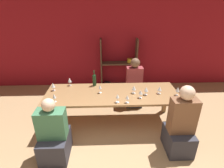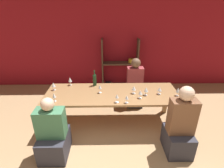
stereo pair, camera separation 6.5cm
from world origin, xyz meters
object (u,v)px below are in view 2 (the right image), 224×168
object	(u,v)px
wine_glass_red_b	(146,90)
wine_glass_empty_b	(54,96)
wine_glass_red_c	(70,80)
wine_glass_white_a	(134,88)
shelf_unit	(120,70)
wine_glass_red_a	(127,97)
person_near_a	(53,136)
person_far_a	(134,88)
wine_glass_red_d	(140,93)
wine_glass_white_b	(178,90)
wine_glass_empty_a	(100,87)
wine_glass_empty_c	(160,89)
wine_glass_white_d	(53,85)
wine_glass_white_c	(117,97)
dining_table	(112,96)
person_near_b	(180,129)
wine_bottle_green	(95,79)

from	to	relation	value
wine_glass_red_b	wine_glass_empty_b	bearing A→B (deg)	-173.09
wine_glass_red_c	wine_glass_white_a	world-z (taller)	wine_glass_red_c
shelf_unit	wine_glass_red_c	size ratio (longest dim) A/B	7.95
wine_glass_red_a	person_near_a	bearing A→B (deg)	-159.31
wine_glass_white_a	person_far_a	size ratio (longest dim) A/B	0.13
wine_glass_red_c	wine_glass_red_d	xyz separation A→B (m)	(1.42, -0.60, -0.01)
wine_glass_white_b	wine_glass_empty_a	xyz separation A→B (m)	(-1.49, 0.15, 0.00)
wine_glass_red_c	wine_glass_white_b	xyz separation A→B (m)	(2.15, -0.52, -0.01)
wine_glass_empty_a	wine_glass_empty_c	bearing A→B (deg)	-3.68
wine_glass_white_b	person_near_a	bearing A→B (deg)	-162.28
wine_glass_empty_c	person_near_a	xyz separation A→B (m)	(-1.90, -0.79, -0.44)
wine_glass_white_d	person_near_a	bearing A→B (deg)	-77.69
wine_glass_red_c	wine_glass_empty_c	xyz separation A→B (m)	(1.82, -0.45, -0.02)
wine_glass_white_c	wine_glass_empty_c	xyz separation A→B (m)	(0.84, 0.31, -0.01)
dining_table	wine_glass_red_d	bearing A→B (deg)	-22.52
wine_glass_white_d	person_near_b	bearing A→B (deg)	-22.51
wine_glass_empty_b	person_near_a	bearing A→B (deg)	-82.16
dining_table	wine_bottle_green	world-z (taller)	wine_bottle_green
wine_glass_red_d	person_near_a	world-z (taller)	person_near_a
wine_glass_white_b	wine_glass_empty_c	world-z (taller)	wine_glass_white_b
wine_glass_empty_a	person_near_b	world-z (taller)	person_near_b
person_far_a	wine_glass_white_a	bearing A→B (deg)	80.20
shelf_unit	wine_glass_red_d	bearing A→B (deg)	-83.37
wine_glass_red_c	wine_glass_white_d	distance (m)	0.37
wine_glass_white_b	person_near_a	size ratio (longest dim) A/B	0.16
wine_glass_empty_a	wine_glass_red_d	bearing A→B (deg)	-17.02
wine_glass_red_b	wine_glass_red_a	bearing A→B (deg)	-144.59
wine_glass_empty_a	person_far_a	bearing A→B (deg)	43.62
wine_glass_red_c	wine_glass_white_a	distance (m)	1.39
wine_glass_red_a	wine_glass_empty_c	world-z (taller)	wine_glass_red_a
wine_glass_white_b	shelf_unit	bearing A→B (deg)	116.26
wine_glass_empty_a	dining_table	bearing A→B (deg)	-4.00
wine_bottle_green	wine_glass_empty_c	size ratio (longest dim) A/B	2.27
wine_glass_white_c	wine_glass_white_a	bearing A→B (deg)	44.52
wine_glass_white_a	wine_bottle_green	bearing A→B (deg)	153.58
person_near_b	shelf_unit	bearing A→B (deg)	107.28
shelf_unit	wine_glass_white_a	size ratio (longest dim) A/B	9.03
wine_glass_red_c	person_near_b	distance (m)	2.36
dining_table	wine_glass_red_b	world-z (taller)	wine_glass_red_b
wine_bottle_green	wine_glass_empty_b	size ratio (longest dim) A/B	2.07
wine_glass_white_b	person_near_b	size ratio (longest dim) A/B	0.14
wine_glass_red_c	person_near_b	world-z (taller)	person_near_b
dining_table	wine_glass_white_c	distance (m)	0.42
person_far_a	wine_glass_red_a	bearing A→B (deg)	75.03
wine_glass_red_c	wine_glass_white_a	size ratio (longest dim) A/B	1.14
wine_glass_red_d	person_far_a	xyz separation A→B (m)	(0.04, 1.00, -0.39)
wine_glass_red_c	person_near_a	xyz separation A→B (m)	(-0.07, -1.23, -0.46)
wine_glass_red_d	wine_glass_empty_c	xyz separation A→B (m)	(0.40, 0.16, -0.01)
wine_bottle_green	wine_glass_red_d	world-z (taller)	wine_bottle_green
dining_table	wine_glass_empty_c	bearing A→B (deg)	-3.59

